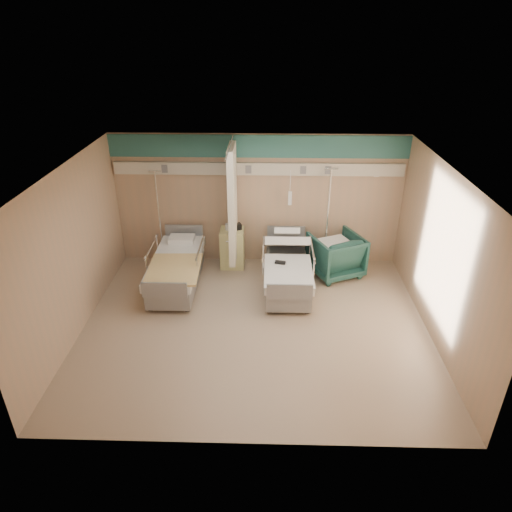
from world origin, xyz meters
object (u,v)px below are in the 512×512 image
(bed_left, at_px, (177,272))
(iv_stand_right, at_px, (325,248))
(iv_stand_left, at_px, (162,245))
(visitor_armchair, at_px, (336,255))
(bed_right, at_px, (287,274))
(bedside_cabinet, at_px, (232,248))

(bed_left, xyz_separation_m, iv_stand_right, (3.03, 0.88, 0.14))
(iv_stand_right, xyz_separation_m, iv_stand_left, (-3.51, 0.09, -0.02))
(bed_left, relative_size, visitor_armchair, 2.20)
(visitor_armchair, height_order, iv_stand_left, iv_stand_left)
(iv_stand_right, bearing_deg, bed_right, -133.54)
(visitor_armchair, xyz_separation_m, iv_stand_right, (-0.19, 0.28, 0.01))
(bed_left, distance_m, iv_stand_left, 1.09)
(bed_left, bearing_deg, iv_stand_right, 16.12)
(bedside_cabinet, bearing_deg, bed_left, -139.40)
(visitor_armchair, bearing_deg, iv_stand_left, -29.23)
(visitor_armchair, distance_m, iv_stand_left, 3.72)
(bed_left, relative_size, iv_stand_left, 1.03)
(bedside_cabinet, relative_size, iv_stand_right, 0.38)
(bedside_cabinet, bearing_deg, iv_stand_right, -0.67)
(bedside_cabinet, height_order, iv_stand_left, iv_stand_left)
(bedside_cabinet, distance_m, iv_stand_left, 1.53)
(bed_right, bearing_deg, iv_stand_left, 160.13)
(bedside_cabinet, distance_m, visitor_armchair, 2.19)
(bed_right, distance_m, iv_stand_right, 1.22)
(visitor_armchair, xyz_separation_m, iv_stand_left, (-3.70, 0.37, -0.02))
(bed_right, height_order, visitor_armchair, visitor_armchair)
(bed_right, height_order, iv_stand_left, iv_stand_left)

